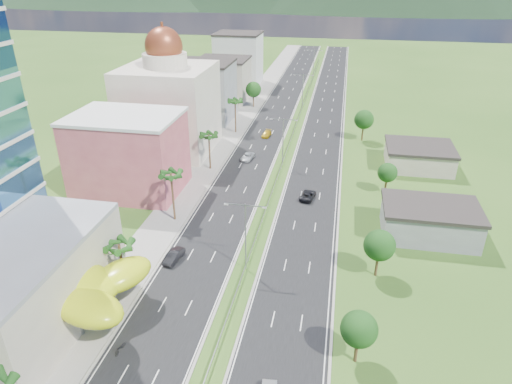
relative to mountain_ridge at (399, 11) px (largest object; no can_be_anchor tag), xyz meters
The scene contains 32 objects.
ground 453.98m from the mountain_ridge, 97.59° to the right, with size 500.00×500.00×0.00m, color #2D5119.
road_left 366.27m from the mountain_ridge, 100.62° to the right, with size 11.00×260.00×0.04m, color black.
road_right 363.81m from the mountain_ridge, 98.30° to the right, with size 11.00×260.00×0.04m, color black.
sidewalk_left 368.14m from the mountain_ridge, 102.07° to the right, with size 7.00×260.00×0.12m, color gray.
median_guardrail 382.74m from the mountain_ridge, 99.02° to the right, with size 0.10×216.06×0.76m.
streetlight_median_b 444.12m from the mountain_ridge, 97.77° to the right, with size 6.04×0.25×11.00m.
streetlight_median_c 404.53m from the mountain_ridge, 98.53° to the right, with size 6.04×0.25×11.00m.
streetlight_median_d 360.10m from the mountain_ridge, 99.59° to the right, with size 6.04×0.25×11.00m.
streetlight_median_e 315.83m from the mountain_ridge, 100.95° to the right, with size 6.04×0.25×11.00m.
lime_canopy 461.02m from the mountain_ridge, 99.99° to the right, with size 18.00×15.00×7.40m.
pink_shophouse 427.23m from the mountain_ridge, 101.89° to the right, with size 20.00×15.00×15.00m, color #B34956.
domed_building 404.84m from the mountain_ridge, 102.56° to the right, with size 20.00×20.00×28.70m.
midrise_grey 380.17m from the mountain_ridge, 103.23° to the right, with size 16.00×15.00×16.00m, color gray.
midrise_beige 358.77m from the mountain_ridge, 104.04° to the right, with size 16.00×15.00×13.00m, color #AB9E8D.
midrise_white 336.56m from the mountain_ridge, 104.99° to the right, with size 16.00×15.00×18.00m, color silver.
shed_near 426.21m from the mountain_ridge, 94.31° to the right, with size 15.00×10.00×5.00m, color gray.
shed_far 396.14m from the mountain_ridge, 94.34° to the right, with size 14.00×12.00×4.40m, color #AB9E8D.
palm_tree_b 454.37m from the mountain_ridge, 99.57° to the right, with size 3.60×3.60×8.10m.
palm_tree_c 434.69m from the mountain_ridge, 100.00° to the right, with size 3.60×3.60×9.60m.
palm_tree_d 412.05m from the mountain_ridge, 100.56° to the right, with size 3.60×3.60×8.60m.
palm_tree_e 387.52m from the mountain_ridge, 101.24° to the right, with size 3.60×3.60×9.40m.
leafy_tree_lfar 362.98m from the mountain_ridge, 102.01° to the right, with size 4.90×4.90×8.05m.
leafy_tree_ra 457.15m from the mountain_ridge, 95.52° to the right, with size 4.20×4.20×6.90m.
leafy_tree_rb 439.95m from the mountain_ridge, 95.35° to the right, with size 4.55×4.55×7.47m.
leafy_tree_rc 411.78m from the mountain_ridge, 95.30° to the right, with size 3.85×3.85×6.33m.
leafy_tree_rd 382.35m from the mountain_ridge, 96.31° to the right, with size 4.90×4.90×8.05m.
mountain_ridge is the anchor object (origin of this frame).
car_dark_left 445.71m from the mountain_ridge, 99.20° to the right, with size 1.59×4.56×1.50m, color black.
car_silver_mid_left 404.09m from the mountain_ridge, 99.75° to the right, with size 2.24×4.87×1.35m, color #B5B8BD.
car_yellow_far_left 387.46m from the mountain_ridge, 99.92° to the right, with size 1.87×4.61×1.34m, color gold.
car_dark_far_right 418.73m from the mountain_ridge, 97.26° to the right, with size 2.37×5.13×1.43m, color black.
motorcycle 464.22m from the mountain_ridge, 98.81° to the right, with size 0.63×2.09×1.34m, color black.
Camera 1 is at (11.97, -44.65, 40.89)m, focal length 32.00 mm.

